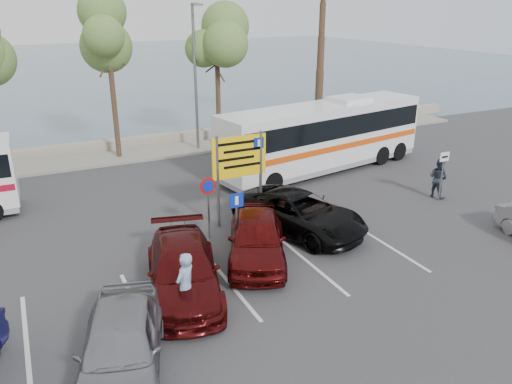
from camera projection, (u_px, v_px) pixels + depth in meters
name	position (u px, v px, depth m)	size (l,w,h in m)	color
ground	(252.00, 263.00, 16.65)	(120.00, 120.00, 0.00)	#37373A
kerb_strip	(146.00, 154.00, 28.39)	(44.00, 2.40, 0.15)	gray
seawall	(137.00, 142.00, 29.99)	(48.00, 0.80, 0.60)	gray
sea	(60.00, 68.00, 67.07)	(140.00, 140.00, 0.00)	#466471
tree_mid	(107.00, 34.00, 25.44)	(3.20, 3.20, 8.00)	#382619
tree_right	(217.00, 40.00, 28.07)	(3.20, 3.20, 7.40)	#382619
street_lamp_right	(195.00, 71.00, 27.61)	(0.45, 1.15, 8.01)	slate
direction_sign	(240.00, 164.00, 18.88)	(2.20, 0.12, 3.60)	slate
sign_no_stop	(208.00, 198.00, 17.85)	(0.60, 0.08, 2.35)	slate
sign_parking	(237.00, 215.00, 16.71)	(0.50, 0.07, 2.25)	slate
sign_taxi	(443.00, 170.00, 21.42)	(0.50, 0.07, 2.20)	slate
lane_markings	(233.00, 285.00, 15.34)	(12.02, 4.20, 0.01)	silver
coach_bus_right	(323.00, 139.00, 25.29)	(11.90, 4.44, 3.63)	white
car_silver_a	(121.00, 346.00, 11.37)	(1.87, 4.64, 1.58)	gray
car_maroon	(183.00, 270.00, 14.73)	(2.06, 5.06, 1.47)	#490C0D
car_red	(257.00, 237.00, 16.64)	(1.87, 4.64, 1.58)	#4F0B0B
suv_black	(299.00, 213.00, 18.74)	(2.48, 5.37, 1.49)	black
pedestrian_near	(185.00, 286.00, 13.41)	(0.72, 0.47, 1.97)	#8097BA
pedestrian_far	(438.00, 178.00, 22.01)	(0.87, 0.67, 1.78)	#2D3343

